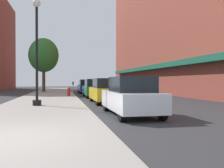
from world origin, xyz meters
The scene contains 10 objects.
ground_plane centered at (4.00, 18.00, 0.00)m, with size 90.00×90.00×0.00m, color #2D2D30.
sidewalk_slab centered at (0.00, 19.00, 0.06)m, with size 4.80×50.00×0.12m, color gray.
lamppost centered at (-0.27, 7.95, 3.20)m, with size 0.48×0.48×5.90m.
fire_hydrant centered at (1.72, 15.96, 0.52)m, with size 0.33×0.26×0.79m.
parking_meter_near centered at (2.05, 14.94, 0.95)m, with size 0.14×0.09×1.31m.
tree_near centered at (-1.16, 26.24, 4.80)m, with size 3.80×3.80×6.89m.
car_white centered at (4.00, 3.96, 0.81)m, with size 1.80×4.30×1.66m.
car_yellow centered at (4.00, 9.85, 0.81)m, with size 1.80×4.30×1.66m.
car_green centered at (4.00, 15.72, 0.81)m, with size 1.80×4.30×1.66m.
car_blue centered at (4.00, 23.06, 0.81)m, with size 1.80×4.30×1.66m.
Camera 1 is at (1.06, -6.06, 1.48)m, focal length 38.74 mm.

